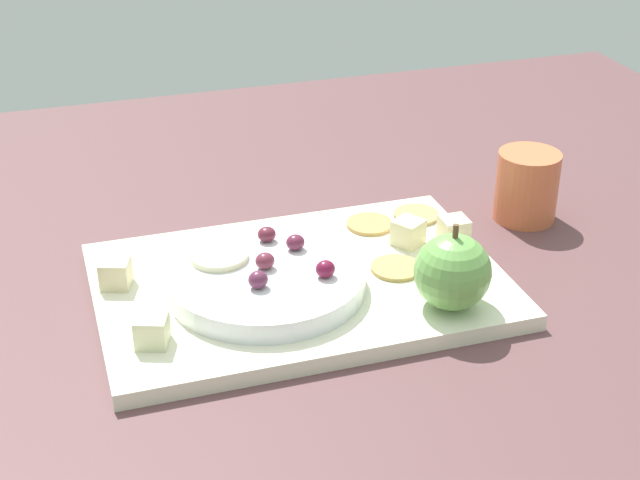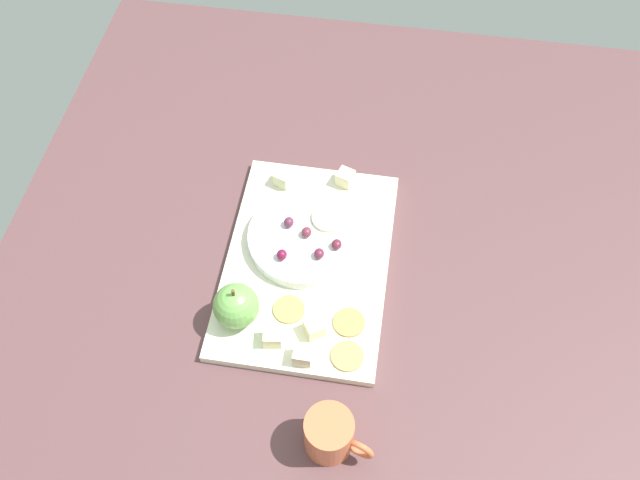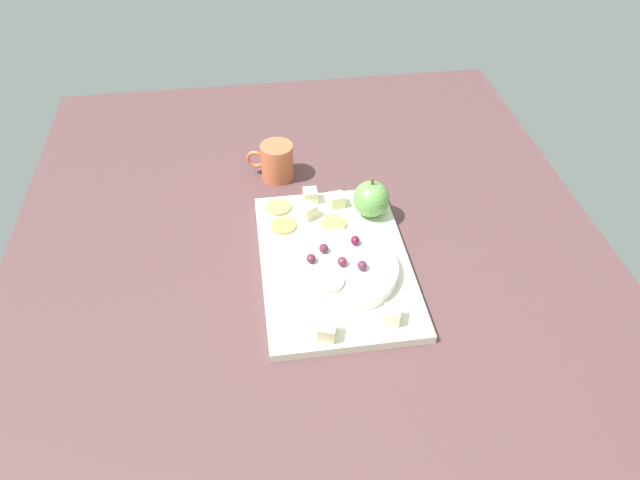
% 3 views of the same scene
% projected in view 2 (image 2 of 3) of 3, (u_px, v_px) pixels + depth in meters
% --- Properties ---
extents(table, '(1.28, 1.09, 0.05)m').
position_uv_depth(table, '(327.00, 297.00, 1.06)').
color(table, brown).
rests_on(table, ground).
extents(platter, '(0.37, 0.25, 0.02)m').
position_uv_depth(platter, '(307.00, 263.00, 1.06)').
color(platter, '#EBEACC').
rests_on(platter, table).
extents(serving_dish, '(0.18, 0.18, 0.02)m').
position_uv_depth(serving_dish, '(304.00, 238.00, 1.07)').
color(serving_dish, white).
rests_on(serving_dish, platter).
extents(apple_whole, '(0.07, 0.07, 0.07)m').
position_uv_depth(apple_whole, '(236.00, 306.00, 0.97)').
color(apple_whole, '#6CAA4F').
rests_on(apple_whole, platter).
extents(apple_stem, '(0.01, 0.00, 0.01)m').
position_uv_depth(apple_stem, '(233.00, 293.00, 0.94)').
color(apple_stem, brown).
rests_on(apple_stem, apple_whole).
extents(cheese_cube_0, '(0.03, 0.03, 0.03)m').
position_uv_depth(cheese_cube_0, '(345.00, 178.00, 1.13)').
color(cheese_cube_0, beige).
rests_on(cheese_cube_0, platter).
extents(cheese_cube_1, '(0.03, 0.03, 0.03)m').
position_uv_depth(cheese_cube_1, '(283.00, 178.00, 1.13)').
color(cheese_cube_1, beige).
rests_on(cheese_cube_1, platter).
extents(cheese_cube_2, '(0.04, 0.04, 0.03)m').
position_uv_depth(cheese_cube_2, '(315.00, 328.00, 0.97)').
color(cheese_cube_2, beige).
rests_on(cheese_cube_2, platter).
extents(cheese_cube_3, '(0.03, 0.03, 0.03)m').
position_uv_depth(cheese_cube_3, '(272.00, 337.00, 0.97)').
color(cheese_cube_3, beige).
rests_on(cheese_cube_3, platter).
extents(cheese_cube_4, '(0.03, 0.03, 0.03)m').
position_uv_depth(cheese_cube_4, '(303.00, 355.00, 0.95)').
color(cheese_cube_4, beige).
rests_on(cheese_cube_4, platter).
extents(cracker_0, '(0.05, 0.05, 0.00)m').
position_uv_depth(cracker_0, '(349.00, 322.00, 0.99)').
color(cracker_0, tan).
rests_on(cracker_0, platter).
extents(cracker_1, '(0.05, 0.05, 0.00)m').
position_uv_depth(cracker_1, '(347.00, 356.00, 0.96)').
color(cracker_1, tan).
rests_on(cracker_1, platter).
extents(cracker_2, '(0.05, 0.05, 0.00)m').
position_uv_depth(cracker_2, '(289.00, 309.00, 1.00)').
color(cracker_2, tan).
rests_on(cracker_2, platter).
extents(grape_0, '(0.02, 0.02, 0.02)m').
position_uv_depth(grape_0, '(282.00, 255.00, 1.03)').
color(grape_0, maroon).
rests_on(grape_0, serving_dish).
extents(grape_1, '(0.02, 0.02, 0.02)m').
position_uv_depth(grape_1, '(289.00, 222.00, 1.06)').
color(grape_1, '#5E2843').
rests_on(grape_1, serving_dish).
extents(grape_2, '(0.02, 0.02, 0.02)m').
position_uv_depth(grape_2, '(319.00, 254.00, 1.03)').
color(grape_2, '#612239').
rests_on(grape_2, serving_dish).
extents(grape_3, '(0.02, 0.02, 0.02)m').
position_uv_depth(grape_3, '(307.00, 232.00, 1.05)').
color(grape_3, maroon).
rests_on(grape_3, serving_dish).
extents(grape_4, '(0.02, 0.02, 0.01)m').
position_uv_depth(grape_4, '(337.00, 244.00, 1.04)').
color(grape_4, maroon).
rests_on(grape_4, serving_dish).
extents(apple_slice_0, '(0.05, 0.05, 0.01)m').
position_uv_depth(apple_slice_0, '(329.00, 218.00, 1.07)').
color(apple_slice_0, beige).
rests_on(apple_slice_0, serving_dish).
extents(cup, '(0.07, 0.10, 0.08)m').
position_uv_depth(cup, '(330.00, 435.00, 0.88)').
color(cup, '#D26940').
rests_on(cup, table).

